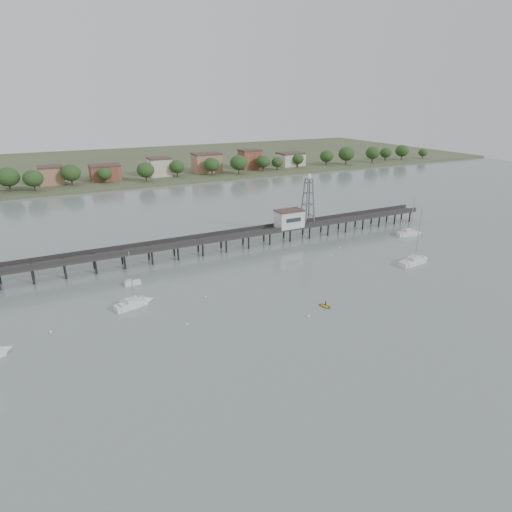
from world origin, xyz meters
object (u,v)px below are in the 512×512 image
Objects in this scene: sailboat_e at (412,233)px; white_tender at (132,283)px; sailboat_b at (138,303)px; sailboat_d at (418,260)px; pier at (212,239)px; lattice_tower at (308,202)px; yellow_dinghy at (325,307)px.

white_tender is (-86.89, 1.28, -0.21)m from sailboat_e.
sailboat_d is at bearing -21.66° from sailboat_b.
pier is 11.68× the size of sailboat_b.
white_tender is (1.16, 11.24, -0.21)m from sailboat_b.
lattice_tower is at bearing 106.76° from sailboat_d.
lattice_tower is 1.20× the size of sailboat_e.
sailboat_b is 39.17m from yellow_dinghy.
sailboat_b is at bearing -157.55° from lattice_tower.
lattice_tower is 0.99× the size of sailboat_d.
yellow_dinghy is at bearing -118.50° from lattice_tower.
sailboat_d is (45.26, -32.13, -3.16)m from pier.
pier is at bearing 29.05° from white_tender.
sailboat_e is at bearing 41.06° from sailboat_d.
lattice_tower is 49.13m from yellow_dinghy.
sailboat_e is (62.09, -13.78, -3.15)m from pier.
sailboat_d is 71.72m from sailboat_b.
lattice_tower is 58.65m from white_tender.
sailboat_d reaches higher than pier.
sailboat_b is at bearing 166.86° from sailboat_d.
sailboat_e is 86.90m from white_tender.
sailboat_b is at bearing -162.05° from sailboat_e.
sailboat_e reaches higher than yellow_dinghy.
yellow_dinghy is at bearing -78.37° from pier.
pier is at bearing 27.50° from sailboat_b.
pier reaches higher than yellow_dinghy.
pier is 27.98m from white_tender.
yellow_dinghy is (-22.84, -42.06, -11.10)m from lattice_tower.
sailboat_e is at bearing -12.52° from pier.
white_tender is at bearing 120.83° from yellow_dinghy.
sailboat_d is (13.76, -32.13, -10.47)m from lattice_tower.
yellow_dinghy is at bearing -42.82° from sailboat_b.
white_tender is (-56.30, -12.50, -10.67)m from lattice_tower.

